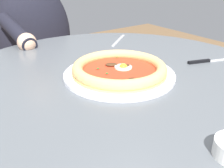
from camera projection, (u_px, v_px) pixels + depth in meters
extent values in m
cylinder|color=#565B60|center=(117.00, 81.00, 0.73)|extent=(0.96, 0.96, 0.04)
cylinder|color=white|center=(118.00, 75.00, 0.70)|extent=(0.30, 0.30, 0.01)
cylinder|color=#E0B26B|center=(118.00, 72.00, 0.70)|extent=(0.26, 0.26, 0.01)
torus|color=#E0B26B|center=(118.00, 68.00, 0.70)|extent=(0.26, 0.26, 0.03)
cylinder|color=red|center=(118.00, 70.00, 0.70)|extent=(0.24, 0.24, 0.00)
cylinder|color=white|center=(123.00, 67.00, 0.71)|extent=(0.05, 0.05, 0.00)
ellipsoid|color=yellow|center=(123.00, 67.00, 0.71)|extent=(0.02, 0.02, 0.02)
ellipsoid|color=#4C2D19|center=(126.00, 66.00, 0.72)|extent=(0.03, 0.03, 0.01)
ellipsoid|color=#4C2D19|center=(110.00, 65.00, 0.72)|extent=(0.04, 0.04, 0.01)
ellipsoid|color=#3D2314|center=(102.00, 82.00, 0.62)|extent=(0.03, 0.03, 0.01)
ellipsoid|color=#4C2D19|center=(115.00, 81.00, 0.62)|extent=(0.03, 0.02, 0.01)
ellipsoid|color=#4C2D19|center=(133.00, 80.00, 0.62)|extent=(0.03, 0.03, 0.01)
ellipsoid|color=#2D6B28|center=(117.00, 57.00, 0.78)|extent=(0.01, 0.01, 0.00)
ellipsoid|color=#2D6B28|center=(107.00, 73.00, 0.67)|extent=(0.01, 0.01, 0.00)
ellipsoid|color=#2D6B28|center=(98.00, 68.00, 0.70)|extent=(0.01, 0.01, 0.00)
cube|color=black|center=(199.00, 62.00, 0.80)|extent=(0.07, 0.03, 0.01)
cube|color=#BCBCC1|center=(119.00, 40.00, 1.03)|extent=(0.14, 0.11, 0.00)
cube|color=#282833|center=(45.00, 119.00, 1.46)|extent=(0.35, 0.29, 0.45)
ellipsoid|color=black|center=(35.00, 35.00, 1.26)|extent=(0.37, 0.23, 0.51)
cylinder|color=black|center=(16.00, 31.00, 1.00)|extent=(0.07, 0.27, 0.11)
sphere|color=tan|center=(27.00, 43.00, 0.94)|extent=(0.07, 0.07, 0.07)
cube|color=beige|center=(38.00, 79.00, 1.40)|extent=(0.40, 0.40, 0.02)
cube|color=beige|center=(23.00, 39.00, 1.46)|extent=(0.35, 0.04, 0.35)
cylinder|color=#B7B2A8|center=(21.00, 141.00, 1.28)|extent=(0.02, 0.02, 0.44)
cylinder|color=#B7B2A8|center=(83.00, 120.00, 1.46)|extent=(0.02, 0.02, 0.44)
cylinder|color=#B7B2A8|center=(4.00, 111.00, 1.54)|extent=(0.02, 0.02, 0.44)
cylinder|color=#B7B2A8|center=(58.00, 96.00, 1.72)|extent=(0.02, 0.02, 0.44)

